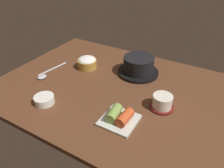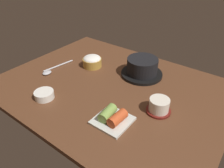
{
  "view_description": "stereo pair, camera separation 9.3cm",
  "coord_description": "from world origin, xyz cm",
  "px_view_note": "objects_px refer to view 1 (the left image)",
  "views": [
    {
      "loc": [
        41.12,
        -69.47,
        56.46
      ],
      "look_at": [
        2.0,
        -2.0,
        5.0
      ],
      "focal_mm": 34.73,
      "sensor_mm": 36.0,
      "label": 1
    },
    {
      "loc": [
        48.89,
        -64.32,
        56.46
      ],
      "look_at": [
        2.0,
        -2.0,
        5.0
      ],
      "focal_mm": 34.73,
      "sensor_mm": 36.0,
      "label": 2
    }
  ],
  "objects_px": {
    "spoon": "(46,74)",
    "tea_cup_with_saucer": "(162,102)",
    "rice_bowl": "(87,62)",
    "side_bowl_near": "(44,99)",
    "kimchi_plate": "(119,117)",
    "stone_pot": "(138,66)"
  },
  "relations": [
    {
      "from": "stone_pot",
      "to": "spoon",
      "type": "distance_m",
      "value": 0.45
    },
    {
      "from": "rice_bowl",
      "to": "kimchi_plate",
      "type": "height_order",
      "value": "rice_bowl"
    },
    {
      "from": "kimchi_plate",
      "to": "spoon",
      "type": "xyz_separation_m",
      "value": [
        -0.46,
        0.11,
        -0.01
      ]
    },
    {
      "from": "rice_bowl",
      "to": "spoon",
      "type": "relative_size",
      "value": 0.5
    },
    {
      "from": "tea_cup_with_saucer",
      "to": "kimchi_plate",
      "type": "relative_size",
      "value": 0.76
    },
    {
      "from": "stone_pot",
      "to": "kimchi_plate",
      "type": "relative_size",
      "value": 1.59
    },
    {
      "from": "rice_bowl",
      "to": "side_bowl_near",
      "type": "relative_size",
      "value": 1.21
    },
    {
      "from": "side_bowl_near",
      "to": "spoon",
      "type": "relative_size",
      "value": 0.41
    },
    {
      "from": "kimchi_plate",
      "to": "side_bowl_near",
      "type": "height_order",
      "value": "kimchi_plate"
    },
    {
      "from": "stone_pot",
      "to": "spoon",
      "type": "relative_size",
      "value": 1.02
    },
    {
      "from": "tea_cup_with_saucer",
      "to": "side_bowl_near",
      "type": "bearing_deg",
      "value": -153.78
    },
    {
      "from": "spoon",
      "to": "tea_cup_with_saucer",
      "type": "bearing_deg",
      "value": 4.4
    },
    {
      "from": "tea_cup_with_saucer",
      "to": "stone_pot",
      "type": "bearing_deg",
      "value": 133.9
    },
    {
      "from": "rice_bowl",
      "to": "tea_cup_with_saucer",
      "type": "distance_m",
      "value": 0.46
    },
    {
      "from": "tea_cup_with_saucer",
      "to": "spoon",
      "type": "xyz_separation_m",
      "value": [
        -0.57,
        -0.04,
        -0.02
      ]
    },
    {
      "from": "spoon",
      "to": "side_bowl_near",
      "type": "bearing_deg",
      "value": -46.53
    },
    {
      "from": "rice_bowl",
      "to": "side_bowl_near",
      "type": "bearing_deg",
      "value": -86.02
    },
    {
      "from": "side_bowl_near",
      "to": "spoon",
      "type": "height_order",
      "value": "side_bowl_near"
    },
    {
      "from": "stone_pot",
      "to": "rice_bowl",
      "type": "bearing_deg",
      "value": -162.82
    },
    {
      "from": "stone_pot",
      "to": "rice_bowl",
      "type": "relative_size",
      "value": 2.05
    },
    {
      "from": "tea_cup_with_saucer",
      "to": "kimchi_plate",
      "type": "xyz_separation_m",
      "value": [
        -0.11,
        -0.15,
        -0.01
      ]
    },
    {
      "from": "stone_pot",
      "to": "spoon",
      "type": "xyz_separation_m",
      "value": [
        -0.38,
        -0.24,
        -0.04
      ]
    }
  ]
}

